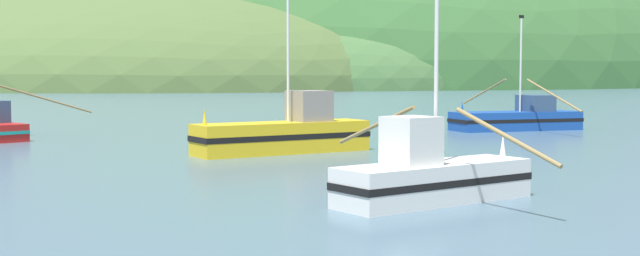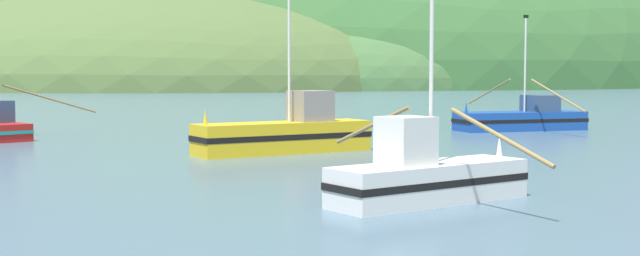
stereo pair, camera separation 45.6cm
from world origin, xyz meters
name	(u,v)px [view 2 (the right image)]	position (x,y,z in m)	size (l,w,h in m)	color
hill_mid_right	(174,88)	(-15.21, 196.37, 0.00)	(138.23, 110.59, 48.04)	#516B38
hill_far_right	(320,88)	(19.60, 188.54, 0.00)	(95.44, 76.35, 39.03)	#47703D
hill_far_center	(329,85)	(28.43, 240.92, 0.00)	(216.47, 173.17, 94.64)	#386633
fishing_boat_yellow	(287,133)	(-0.46, 31.80, 0.92)	(8.64, 5.39, 7.39)	gold
fishing_boat_white	(427,176)	(2.40, 16.65, 0.77)	(6.46, 7.83, 6.50)	white
fishing_boat_blue	(522,119)	(15.80, 44.83, 0.76)	(8.89, 13.46, 7.41)	#19479E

